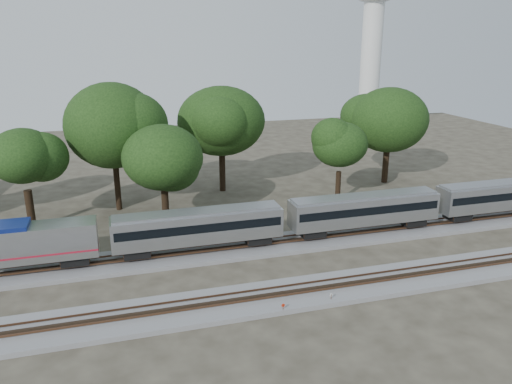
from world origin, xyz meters
TOP-DOWN VIEW (x-y plane):
  - ground at (0.00, 0.00)m, footprint 160.00×160.00m
  - track_far at (0.00, 6.00)m, footprint 160.00×5.00m
  - track_near at (0.00, -4.00)m, footprint 160.00×5.00m
  - train at (16.84, 6.00)m, footprint 83.54×2.87m
  - switch_stand_red at (3.54, -6.29)m, footprint 0.28×0.05m
  - switch_stand_white at (7.67, -5.86)m, footprint 0.27×0.12m
  - switch_lever at (5.07, -5.31)m, footprint 0.58×0.48m
  - tree_2 at (-16.89, 17.83)m, footprint 8.32×8.32m
  - tree_3 at (-7.66, 21.92)m, footprint 10.40×10.40m
  - tree_4 at (-2.75, 15.19)m, footprint 7.81×7.81m
  - tree_5 at (6.09, 25.92)m, footprint 9.64×9.64m
  - tree_6 at (18.95, 17.02)m, footprint 7.53×7.53m
  - tree_7 at (29.35, 23.44)m, footprint 9.12×9.12m

SIDE VIEW (x-z plane):
  - ground at x=0.00m, z-range 0.00..0.00m
  - switch_lever at x=5.07m, z-range 0.00..0.30m
  - track_far at x=0.00m, z-range -0.16..0.57m
  - track_near at x=0.00m, z-range -0.16..0.57m
  - switch_stand_red at x=3.54m, z-range 0.12..1.00m
  - switch_stand_white at x=7.67m, z-range 0.12..1.01m
  - train at x=16.84m, z-range 0.89..5.13m
  - tree_6 at x=18.95m, z-range 2.08..12.70m
  - tree_4 at x=-2.75m, z-range 2.16..13.18m
  - tree_2 at x=-16.89m, z-range 2.30..14.03m
  - tree_7 at x=29.35m, z-range 2.53..15.39m
  - tree_5 at x=6.09m, z-range 2.68..16.27m
  - tree_3 at x=-7.66m, z-range 2.89..17.55m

